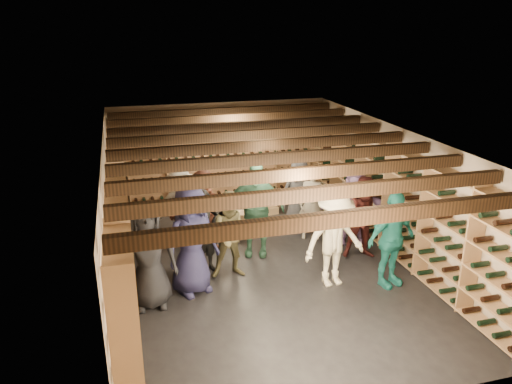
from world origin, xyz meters
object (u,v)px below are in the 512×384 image
at_px(person_0, 149,255).
at_px(person_1, 204,231).
at_px(person_3, 334,239).
at_px(crate_loose, 307,210).
at_px(person_2, 232,235).
at_px(person_5, 204,211).
at_px(person_6, 191,240).
at_px(person_9, 180,205).
at_px(crate_stack_left, 266,203).
at_px(person_11, 355,207).
at_px(person_4, 391,239).
at_px(person_10, 255,209).
at_px(crate_stack_right, 236,224).
at_px(person_12, 299,194).
at_px(person_7, 312,203).
at_px(person_8, 365,218).

relative_size(person_0, person_1, 1.13).
bearing_deg(person_3, crate_loose, 71.55).
relative_size(person_2, person_5, 0.95).
bearing_deg(person_6, person_9, 65.32).
bearing_deg(crate_stack_left, person_11, -58.07).
bearing_deg(person_4, person_10, 122.37).
bearing_deg(crate_stack_right, person_11, -24.49).
bearing_deg(crate_stack_left, person_1, -127.53).
relative_size(person_5, person_6, 0.89).
bearing_deg(person_1, person_12, 13.03).
bearing_deg(person_5, person_1, -117.35).
bearing_deg(person_6, person_7, 6.15).
relative_size(person_1, person_4, 0.93).
bearing_deg(person_5, person_12, -2.67).
relative_size(person_3, person_11, 1.08).
distance_m(person_9, person_11, 3.53).
bearing_deg(person_0, person_11, 18.86).
bearing_deg(person_8, person_5, 172.19).
xyz_separation_m(person_7, person_10, (-1.33, -0.41, 0.18)).
height_order(person_2, person_3, person_3).
bearing_deg(crate_stack_left, person_3, -86.99).
distance_m(person_0, person_5, 2.14).
relative_size(crate_stack_right, person_4, 0.33).
height_order(crate_loose, person_8, person_8).
distance_m(crate_stack_right, person_3, 2.78).
relative_size(crate_stack_left, person_1, 0.35).
bearing_deg(person_5, crate_loose, 9.27).
distance_m(person_7, person_12, 0.57).
xyz_separation_m(crate_loose, person_10, (-1.74, -1.73, 0.86)).
distance_m(person_6, person_9, 2.06).
distance_m(person_4, person_8, 1.07).
bearing_deg(person_2, person_0, -152.66).
distance_m(crate_stack_left, person_9, 2.41).
bearing_deg(person_1, crate_stack_left, 34.17).
xyz_separation_m(person_9, person_11, (3.38, -1.02, -0.01)).
xyz_separation_m(crate_stack_right, person_2, (-0.46, -1.73, 0.54)).
xyz_separation_m(person_1, person_8, (3.04, -0.25, 0.02)).
bearing_deg(person_1, person_6, -134.18).
distance_m(person_1, person_12, 2.70).
bearing_deg(person_6, person_11, -5.91).
bearing_deg(crate_loose, person_4, -87.30).
xyz_separation_m(crate_loose, person_4, (0.16, -3.49, 0.77)).
distance_m(crate_stack_left, person_4, 3.96).
bearing_deg(person_10, person_3, -36.94).
height_order(crate_stack_right, person_11, person_11).
bearing_deg(person_6, person_2, 0.58).
relative_size(crate_stack_right, person_9, 0.35).
bearing_deg(person_3, person_9, 127.64).
distance_m(crate_loose, person_0, 4.99).
relative_size(person_11, person_12, 1.00).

